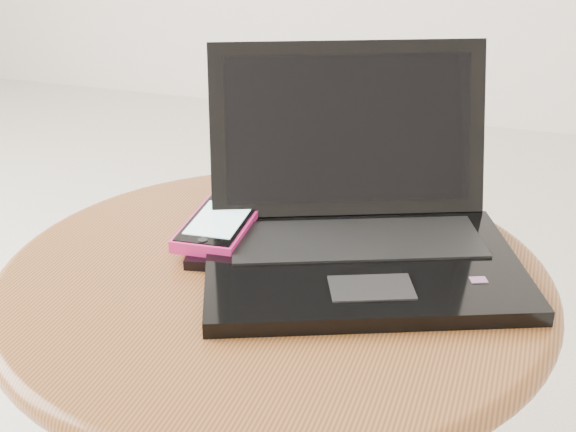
% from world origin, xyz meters
% --- Properties ---
extents(table, '(0.58, 0.58, 0.46)m').
position_xyz_m(table, '(0.11, 0.05, 0.36)').
color(table, '#4E2810').
rests_on(table, ground).
extents(laptop, '(0.39, 0.37, 0.20)m').
position_xyz_m(laptop, '(0.18, 0.11, 0.50)').
color(laptop, black).
rests_on(laptop, table).
extents(phone_black, '(0.09, 0.14, 0.01)m').
position_xyz_m(phone_black, '(0.04, 0.09, 0.47)').
color(phone_black, black).
rests_on(phone_black, table).
extents(phone_pink, '(0.08, 0.13, 0.02)m').
position_xyz_m(phone_pink, '(0.03, 0.10, 0.48)').
color(phone_pink, '#DC2275').
rests_on(phone_pink, phone_black).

